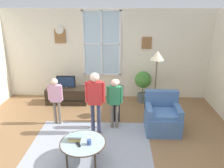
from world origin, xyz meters
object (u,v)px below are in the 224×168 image
(remote_near_books, at_px, (79,144))
(floor_lamp, at_px, (157,62))
(person_pink_shirt, at_px, (56,96))
(person_red_shirt, at_px, (95,97))
(tv_stand, at_px, (67,95))
(person_green_shirt, at_px, (115,98))
(cup, at_px, (89,142))
(potted_plant_by_window, at_px, (143,83))
(book_stack, at_px, (75,138))
(person_black_shirt, at_px, (116,96))
(armchair, at_px, (162,117))
(television, at_px, (66,82))
(coffee_table, at_px, (83,143))

(remote_near_books, height_order, floor_lamp, floor_lamp)
(person_pink_shirt, relative_size, person_red_shirt, 0.82)
(tv_stand, relative_size, person_green_shirt, 0.98)
(cup, relative_size, potted_plant_by_window, 0.10)
(person_red_shirt, bearing_deg, remote_near_books, -99.58)
(tv_stand, bearing_deg, cup, -68.75)
(cup, bearing_deg, book_stack, 157.17)
(person_pink_shirt, relative_size, person_black_shirt, 1.05)
(cup, bearing_deg, remote_near_books, -172.66)
(remote_near_books, bearing_deg, person_green_shirt, 66.11)
(armchair, height_order, person_green_shirt, person_green_shirt)
(book_stack, relative_size, person_pink_shirt, 0.22)
(person_black_shirt, height_order, potted_plant_by_window, person_black_shirt)
(person_black_shirt, xyz_separation_m, potted_plant_by_window, (0.74, 1.22, -0.10))
(person_black_shirt, distance_m, person_green_shirt, 0.29)
(book_stack, height_order, person_black_shirt, person_black_shirt)
(television, height_order, person_green_shirt, person_green_shirt)
(tv_stand, relative_size, cup, 12.71)
(armchair, relative_size, person_green_shirt, 0.73)
(book_stack, bearing_deg, armchair, 33.13)
(tv_stand, distance_m, floor_lamp, 2.79)
(television, height_order, book_stack, television)
(book_stack, bearing_deg, floor_lamp, 47.63)
(television, relative_size, floor_lamp, 0.31)
(remote_near_books, height_order, person_red_shirt, person_red_shirt)
(television, distance_m, remote_near_books, 2.79)
(person_pink_shirt, distance_m, person_red_shirt, 1.06)
(book_stack, xyz_separation_m, potted_plant_by_window, (1.44, 2.70, 0.11))
(television, bearing_deg, armchair, -28.77)
(book_stack, height_order, person_green_shirt, person_green_shirt)
(tv_stand, bearing_deg, person_black_shirt, -35.69)
(person_red_shirt, xyz_separation_m, potted_plant_by_window, (1.18, 1.76, -0.29))
(person_black_shirt, bearing_deg, person_pink_shirt, -173.70)
(tv_stand, xyz_separation_m, cup, (1.02, -2.63, 0.24))
(coffee_table, distance_m, person_pink_shirt, 1.64)
(coffee_table, height_order, person_black_shirt, person_black_shirt)
(television, relative_size, armchair, 0.61)
(tv_stand, relative_size, person_black_shirt, 1.07)
(armchair, height_order, person_pink_shirt, person_pink_shirt)
(potted_plant_by_window, bearing_deg, television, -175.37)
(tv_stand, xyz_separation_m, coffee_table, (0.90, -2.57, 0.17))
(book_stack, xyz_separation_m, person_pink_shirt, (-0.71, 1.32, 0.24))
(person_black_shirt, xyz_separation_m, person_green_shirt, (-0.03, -0.29, 0.06))
(person_red_shirt, relative_size, floor_lamp, 0.83)
(tv_stand, bearing_deg, person_red_shirt, -57.18)
(book_stack, distance_m, person_red_shirt, 1.06)
(tv_stand, height_order, armchair, armchair)
(armchair, height_order, person_red_shirt, person_red_shirt)
(floor_lamp, bearing_deg, person_pink_shirt, -168.14)
(remote_near_books, distance_m, floor_lamp, 2.70)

